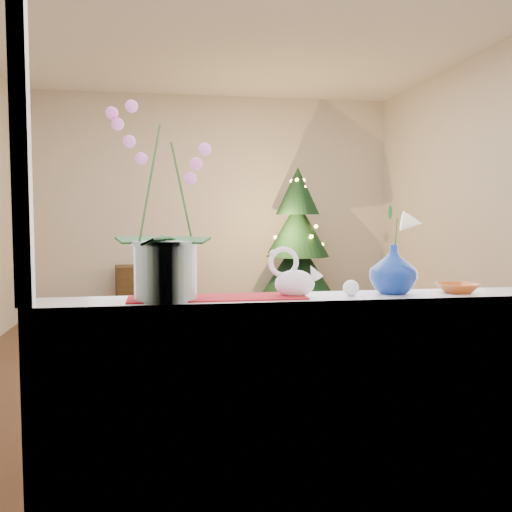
{
  "coord_description": "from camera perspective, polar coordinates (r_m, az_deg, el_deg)",
  "views": [
    {
      "loc": [
        -0.59,
        -4.6,
        1.25
      ],
      "look_at": [
        -0.07,
        -1.4,
        1.01
      ],
      "focal_mm": 40.0,
      "sensor_mm": 36.0,
      "label": 1
    }
  ],
  "objects": [
    {
      "name": "runner",
      "position": [
        2.26,
        -3.88,
        -4.17
      ],
      "size": [
        0.7,
        0.2,
        0.01
      ],
      "primitive_type": "cube",
      "color": "maroon",
      "rests_on": "windowsill"
    },
    {
      "name": "window_frame",
      "position": [
        2.26,
        6.3,
        15.63
      ],
      "size": [
        2.22,
        0.06,
        1.6
      ],
      "primitive_type": null,
      "color": "white",
      "rests_on": "windowsill"
    },
    {
      "name": "wall_front",
      "position": [
        2.18,
        6.43,
        6.74
      ],
      "size": [
        4.5,
        0.1,
        2.7
      ],
      "primitive_type": "cube",
      "color": "beige",
      "rests_on": "ground"
    },
    {
      "name": "wall_back",
      "position": [
        7.13,
        -4.55,
        5.0
      ],
      "size": [
        4.5,
        0.1,
        2.7
      ],
      "primitive_type": "cube",
      "color": "beige",
      "rests_on": "ground"
    },
    {
      "name": "window_apron",
      "position": [
        2.36,
        5.97,
        -15.91
      ],
      "size": [
        2.2,
        0.08,
        0.88
      ],
      "primitive_type": "cube",
      "color": "white",
      "rests_on": "ground"
    },
    {
      "name": "xmas_tree",
      "position": [
        6.69,
        4.17,
        1.18
      ],
      "size": [
        1.23,
        1.23,
        1.8
      ],
      "primitive_type": null,
      "rotation": [
        0.0,
        0.0,
        -0.31
      ],
      "color": "black",
      "rests_on": "ground"
    },
    {
      "name": "blue_vase",
      "position": [
        2.45,
        13.57,
        -0.92
      ],
      "size": [
        0.29,
        0.29,
        0.24
      ],
      "primitive_type": "imported",
      "rotation": [
        0.0,
        0.0,
        0.39
      ],
      "color": "navy",
      "rests_on": "windowsill"
    },
    {
      "name": "wall_right",
      "position": [
        5.41,
        22.49,
        4.94
      ],
      "size": [
        0.1,
        5.0,
        2.7
      ],
      "primitive_type": "cube",
      "color": "beige",
      "rests_on": "ground"
    },
    {
      "name": "swan",
      "position": [
        2.31,
        3.9,
        -1.71
      ],
      "size": [
        0.23,
        0.1,
        0.19
      ],
      "primitive_type": null,
      "rotation": [
        0.0,
        0.0,
        -0.01
      ],
      "color": "silver",
      "rests_on": "windowsill"
    },
    {
      "name": "ground",
      "position": [
        4.8,
        -1.94,
        -10.89
      ],
      "size": [
        5.0,
        5.0,
        0.0
      ],
      "primitive_type": "plane",
      "color": "#3C2318",
      "rests_on": "ground"
    },
    {
      "name": "side_table",
      "position": [
        6.92,
        -10.23,
        -3.58
      ],
      "size": [
        0.91,
        0.54,
        0.64
      ],
      "primitive_type": "cube",
      "rotation": [
        0.0,
        0.0,
        0.14
      ],
      "color": "black",
      "rests_on": "ground"
    },
    {
      "name": "paperweight",
      "position": [
        2.35,
        9.48,
        -3.17
      ],
      "size": [
        0.07,
        0.07,
        0.07
      ],
      "primitive_type": "sphere",
      "rotation": [
        0.0,
        0.0,
        0.06
      ],
      "color": "silver",
      "rests_on": "windowsill"
    },
    {
      "name": "lily",
      "position": [
        2.44,
        13.65,
        3.93
      ],
      "size": [
        0.13,
        0.07,
        0.18
      ],
      "primitive_type": null,
      "color": "white",
      "rests_on": "blue_vase"
    },
    {
      "name": "ceiling",
      "position": [
        4.86,
        -2.03,
        21.56
      ],
      "size": [
        5.0,
        5.0,
        0.0
      ],
      "primitive_type": "plane",
      "color": "white",
      "rests_on": "wall_back"
    },
    {
      "name": "orchid_pot",
      "position": [
        2.22,
        -9.12,
        5.41
      ],
      "size": [
        0.35,
        0.35,
        0.76
      ],
      "primitive_type": null,
      "rotation": [
        0.0,
        0.0,
        -0.43
      ],
      "color": "silver",
      "rests_on": "windowsill"
    },
    {
      "name": "windowsill",
      "position": [
        2.33,
        5.48,
        -4.49
      ],
      "size": [
        2.2,
        0.26,
        0.04
      ],
      "primitive_type": "cube",
      "color": "white",
      "rests_on": "window_apron"
    },
    {
      "name": "amber_dish",
      "position": [
        2.56,
        19.48,
        -3.1
      ],
      "size": [
        0.15,
        0.15,
        0.03
      ],
      "primitive_type": "imported",
      "rotation": [
        0.0,
        0.0,
        0.1
      ],
      "color": "#AD4A18",
      "rests_on": "windowsill"
    }
  ]
}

